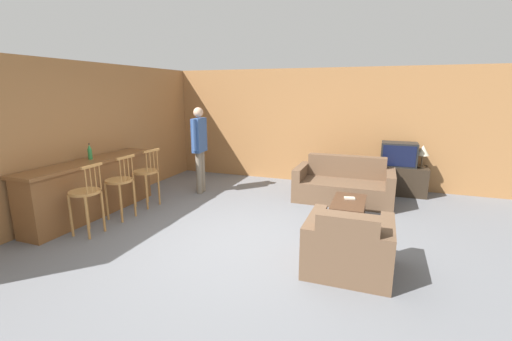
{
  "coord_description": "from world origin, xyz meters",
  "views": [
    {
      "loc": [
        1.78,
        -4.16,
        2.1
      ],
      "look_at": [
        -0.08,
        0.87,
        0.85
      ],
      "focal_mm": 24.0,
      "sensor_mm": 36.0,
      "label": 1
    }
  ],
  "objects_px": {
    "bar_chair_near": "(86,196)",
    "person_by_window": "(200,145)",
    "couch_far": "(344,186)",
    "bar_chair_mid": "(120,184)",
    "tv_unit": "(396,180)",
    "book_on_table": "(350,198)",
    "table_lamp": "(423,151)",
    "tv": "(399,154)",
    "bottle": "(90,152)",
    "bar_chair_far": "(146,175)",
    "armchair_near": "(348,248)",
    "coffee_table": "(349,205)"
  },
  "relations": [
    {
      "from": "armchair_near",
      "to": "person_by_window",
      "type": "distance_m",
      "value": 4.04
    },
    {
      "from": "couch_far",
      "to": "bottle",
      "type": "xyz_separation_m",
      "value": [
        -4.02,
        -2.25,
        0.79
      ]
    },
    {
      "from": "bar_chair_far",
      "to": "bottle",
      "type": "relative_size",
      "value": 3.98
    },
    {
      "from": "couch_far",
      "to": "armchair_near",
      "type": "height_order",
      "value": "couch_far"
    },
    {
      "from": "couch_far",
      "to": "bar_chair_far",
      "type": "bearing_deg",
      "value": -154.45
    },
    {
      "from": "bar_chair_mid",
      "to": "tv_unit",
      "type": "distance_m",
      "value": 5.39
    },
    {
      "from": "bar_chair_mid",
      "to": "bar_chair_far",
      "type": "distance_m",
      "value": 0.68
    },
    {
      "from": "tv_unit",
      "to": "couch_far",
      "type": "bearing_deg",
      "value": -139.12
    },
    {
      "from": "tv_unit",
      "to": "person_by_window",
      "type": "bearing_deg",
      "value": -160.94
    },
    {
      "from": "bar_chair_near",
      "to": "couch_far",
      "type": "height_order",
      "value": "bar_chair_near"
    },
    {
      "from": "couch_far",
      "to": "bottle",
      "type": "height_order",
      "value": "bottle"
    },
    {
      "from": "coffee_table",
      "to": "tv_unit",
      "type": "height_order",
      "value": "tv_unit"
    },
    {
      "from": "tv_unit",
      "to": "book_on_table",
      "type": "relative_size",
      "value": 6.13
    },
    {
      "from": "bar_chair_near",
      "to": "table_lamp",
      "type": "height_order",
      "value": "bar_chair_near"
    },
    {
      "from": "bar_chair_mid",
      "to": "tv_unit",
      "type": "relative_size",
      "value": 0.92
    },
    {
      "from": "bar_chair_near",
      "to": "person_by_window",
      "type": "relative_size",
      "value": 0.61
    },
    {
      "from": "tv_unit",
      "to": "tv",
      "type": "height_order",
      "value": "tv"
    },
    {
      "from": "armchair_near",
      "to": "book_on_table",
      "type": "xyz_separation_m",
      "value": [
        -0.15,
        1.65,
        0.11
      ]
    },
    {
      "from": "coffee_table",
      "to": "book_on_table",
      "type": "bearing_deg",
      "value": 91.76
    },
    {
      "from": "couch_far",
      "to": "table_lamp",
      "type": "height_order",
      "value": "table_lamp"
    },
    {
      "from": "bar_chair_near",
      "to": "bar_chair_far",
      "type": "height_order",
      "value": "same"
    },
    {
      "from": "tv_unit",
      "to": "person_by_window",
      "type": "height_order",
      "value": "person_by_window"
    },
    {
      "from": "bar_chair_near",
      "to": "tv",
      "type": "relative_size",
      "value": 1.56
    },
    {
      "from": "bar_chair_far",
      "to": "book_on_table",
      "type": "relative_size",
      "value": 5.66
    },
    {
      "from": "coffee_table",
      "to": "tv",
      "type": "relative_size",
      "value": 1.36
    },
    {
      "from": "tv_unit",
      "to": "person_by_window",
      "type": "xyz_separation_m",
      "value": [
        -3.88,
        -1.34,
        0.72
      ]
    },
    {
      "from": "bar_chair_far",
      "to": "couch_far",
      "type": "bearing_deg",
      "value": 25.55
    },
    {
      "from": "tv",
      "to": "book_on_table",
      "type": "relative_size",
      "value": 3.63
    },
    {
      "from": "couch_far",
      "to": "bar_chair_mid",
      "type": "bearing_deg",
      "value": -145.81
    },
    {
      "from": "bar_chair_far",
      "to": "book_on_table",
      "type": "height_order",
      "value": "bar_chair_far"
    },
    {
      "from": "tv_unit",
      "to": "tv",
      "type": "relative_size",
      "value": 1.69
    },
    {
      "from": "bar_chair_far",
      "to": "armchair_near",
      "type": "relative_size",
      "value": 1.1
    },
    {
      "from": "bar_chair_far",
      "to": "table_lamp",
      "type": "relative_size",
      "value": 2.39
    },
    {
      "from": "bar_chair_mid",
      "to": "tv_unit",
      "type": "bearing_deg",
      "value": 35.8
    },
    {
      "from": "couch_far",
      "to": "tv_unit",
      "type": "distance_m",
      "value": 1.3
    },
    {
      "from": "bar_chair_far",
      "to": "bottle",
      "type": "height_order",
      "value": "bottle"
    },
    {
      "from": "tv",
      "to": "person_by_window",
      "type": "xyz_separation_m",
      "value": [
        -3.88,
        -1.34,
        0.18
      ]
    },
    {
      "from": "bar_chair_near",
      "to": "couch_far",
      "type": "xyz_separation_m",
      "value": [
        3.39,
        3.01,
        -0.3
      ]
    },
    {
      "from": "tv_unit",
      "to": "bottle",
      "type": "height_order",
      "value": "bottle"
    },
    {
      "from": "coffee_table",
      "to": "bottle",
      "type": "height_order",
      "value": "bottle"
    },
    {
      "from": "coffee_table",
      "to": "bottle",
      "type": "bearing_deg",
      "value": -166.86
    },
    {
      "from": "bar_chair_near",
      "to": "bar_chair_mid",
      "type": "height_order",
      "value": "same"
    },
    {
      "from": "bar_chair_mid",
      "to": "table_lamp",
      "type": "xyz_separation_m",
      "value": [
        4.81,
        3.15,
        0.33
      ]
    },
    {
      "from": "armchair_near",
      "to": "bar_chair_far",
      "type": "bearing_deg",
      "value": 162.77
    },
    {
      "from": "coffee_table",
      "to": "tv",
      "type": "distance_m",
      "value": 2.3
    },
    {
      "from": "coffee_table",
      "to": "table_lamp",
      "type": "distance_m",
      "value": 2.5
    },
    {
      "from": "coffee_table",
      "to": "bar_chair_near",
      "type": "bearing_deg",
      "value": -154.12
    },
    {
      "from": "bar_chair_mid",
      "to": "book_on_table",
      "type": "bearing_deg",
      "value": 18.02
    },
    {
      "from": "armchair_near",
      "to": "person_by_window",
      "type": "xyz_separation_m",
      "value": [
        -3.25,
        2.29,
        0.72
      ]
    },
    {
      "from": "person_by_window",
      "to": "table_lamp",
      "type": "bearing_deg",
      "value": 17.23
    }
  ]
}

